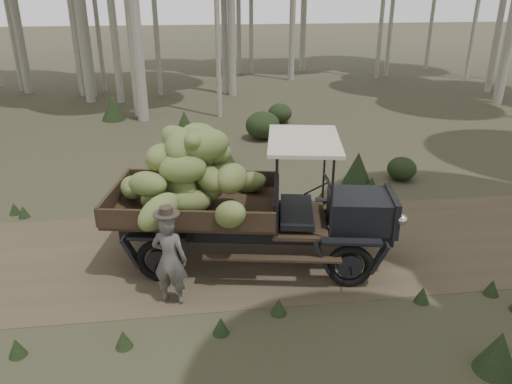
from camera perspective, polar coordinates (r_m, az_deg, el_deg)
ground at (r=10.32m, az=-8.01°, el=-7.15°), size 120.00×120.00×0.00m
dirt_track at (r=10.31m, az=-8.01°, el=-7.13°), size 70.00×4.00×0.01m
banana_truck at (r=9.39m, az=-4.15°, el=0.86°), size 5.71×3.00×2.84m
farmer at (r=8.55m, az=-9.83°, el=-7.48°), size 0.70×0.58×1.80m
undergrowth at (r=10.08m, az=-19.91°, el=-5.77°), size 24.08×23.59×1.40m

